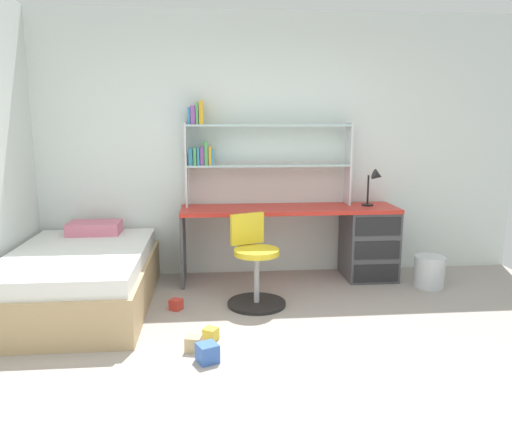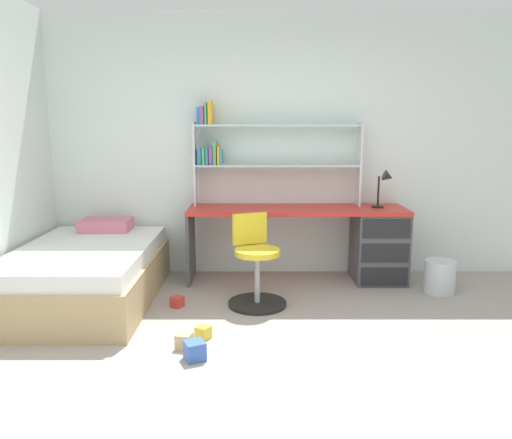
{
  "view_description": "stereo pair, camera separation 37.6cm",
  "coord_description": "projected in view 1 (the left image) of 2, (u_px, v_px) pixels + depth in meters",
  "views": [
    {
      "loc": [
        -0.52,
        -2.78,
        1.59
      ],
      "look_at": [
        -0.14,
        1.42,
        0.77
      ],
      "focal_mm": 34.78,
      "sensor_mm": 36.0,
      "label": 1
    },
    {
      "loc": [
        -0.15,
        -2.8,
        1.59
      ],
      "look_at": [
        -0.14,
        1.42,
        0.77
      ],
      "focal_mm": 34.78,
      "sensor_mm": 36.0,
      "label": 2
    }
  ],
  "objects": [
    {
      "name": "bed_platform",
      "position": [
        80.0,
        279.0,
        4.34
      ],
      "size": [
        1.19,
        1.83,
        0.64
      ],
      "color": "tan",
      "rests_on": "ground_plane"
    },
    {
      "name": "swivel_chair",
      "position": [
        255.0,
        270.0,
        4.39
      ],
      "size": [
        0.52,
        0.52,
        0.8
      ],
      "color": "black",
      "rests_on": "ground_plane"
    },
    {
      "name": "ground_plane",
      "position": [
        299.0,
        387.0,
        3.07
      ],
      "size": [
        5.58,
        5.85,
        0.02
      ],
      "primitive_type": "cube",
      "color": "#9E938C"
    },
    {
      "name": "waste_bin",
      "position": [
        429.0,
        272.0,
        4.89
      ],
      "size": [
        0.29,
        0.29,
        0.31
      ],
      "primitive_type": "cylinder",
      "color": "silver",
      "rests_on": "ground_plane"
    },
    {
      "name": "desk_lamp",
      "position": [
        375.0,
        181.0,
        5.04
      ],
      "size": [
        0.2,
        0.17,
        0.38
      ],
      "color": "black",
      "rests_on": "desk"
    },
    {
      "name": "toy_block_red_0",
      "position": [
        176.0,
        304.0,
        4.31
      ],
      "size": [
        0.13,
        0.13,
        0.09
      ],
      "primitive_type": "cube",
      "rotation": [
        0.0,
        0.0,
        2.59
      ],
      "color": "red",
      "rests_on": "ground_plane"
    },
    {
      "name": "bookshelf_hutch",
      "position": [
        246.0,
        147.0,
        5.03
      ],
      "size": [
        1.7,
        0.22,
        1.05
      ],
      "color": "silver",
      "rests_on": "desk"
    },
    {
      "name": "toy_block_yellow_2",
      "position": [
        211.0,
        334.0,
        3.7
      ],
      "size": [
        0.13,
        0.13,
        0.1
      ],
      "primitive_type": "cube",
      "rotation": [
        0.0,
        0.0,
        1.02
      ],
      "color": "gold",
      "rests_on": "ground_plane"
    },
    {
      "name": "toy_block_blue_3",
      "position": [
        207.0,
        353.0,
        3.36
      ],
      "size": [
        0.17,
        0.17,
        0.13
      ],
      "primitive_type": "cube",
      "rotation": [
        0.0,
        0.0,
        0.44
      ],
      "color": "#3860B7",
      "rests_on": "ground_plane"
    },
    {
      "name": "desk",
      "position": [
        346.0,
        237.0,
        5.14
      ],
      "size": [
        2.19,
        0.56,
        0.76
      ],
      "color": "red",
      "rests_on": "ground_plane"
    },
    {
      "name": "room_shell",
      "position": [
        125.0,
        154.0,
        3.87
      ],
      "size": [
        5.58,
        5.85,
        2.71
      ],
      "color": "silver",
      "rests_on": "ground_plane"
    },
    {
      "name": "toy_block_natural_1",
      "position": [
        194.0,
        343.0,
        3.53
      ],
      "size": [
        0.13,
        0.13,
        0.11
      ],
      "primitive_type": "cube",
      "rotation": [
        0.0,
        0.0,
        2.91
      ],
      "color": "tan",
      "rests_on": "ground_plane"
    }
  ]
}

